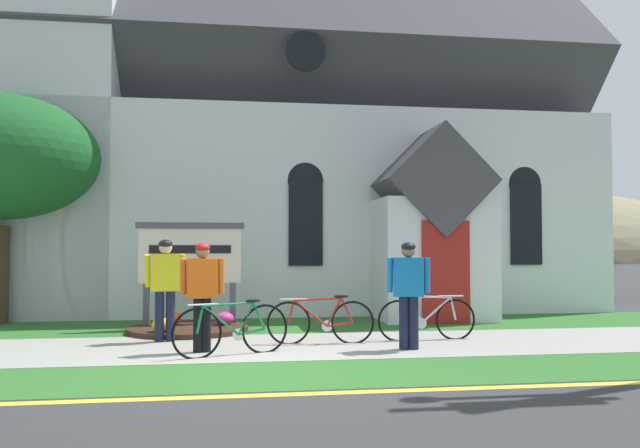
{
  "coord_description": "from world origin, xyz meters",
  "views": [
    {
      "loc": [
        -0.34,
        -8.05,
        1.57
      ],
      "look_at": [
        1.49,
        4.58,
        2.03
      ],
      "focal_mm": 35.52,
      "sensor_mm": 36.0,
      "label": 1
    }
  ],
  "objects_px": {
    "bicycle_black": "(232,329)",
    "bicycle_yellow": "(427,318)",
    "cyclist_in_white_jersey": "(409,287)",
    "bicycle_blue": "(321,321)",
    "cyclist_in_yellow_jersey": "(202,289)",
    "cyclist_in_green_jersey": "(165,282)",
    "roadside_conifer": "(549,107)",
    "church_sign": "(190,257)",
    "yard_deciduous_tree": "(1,158)"
  },
  "relations": [
    {
      "from": "bicycle_black",
      "to": "bicycle_yellow",
      "type": "bearing_deg",
      "value": 18.11
    },
    {
      "from": "cyclist_in_yellow_jersey",
      "to": "church_sign",
      "type": "bearing_deg",
      "value": 96.87
    },
    {
      "from": "bicycle_yellow",
      "to": "cyclist_in_green_jersey",
      "type": "bearing_deg",
      "value": 174.32
    },
    {
      "from": "church_sign",
      "to": "bicycle_blue",
      "type": "xyz_separation_m",
      "value": [
        2.22,
        -2.26,
        -1.0
      ]
    },
    {
      "from": "bicycle_blue",
      "to": "roadside_conifer",
      "type": "height_order",
      "value": "roadside_conifer"
    },
    {
      "from": "bicycle_blue",
      "to": "roadside_conifer",
      "type": "xyz_separation_m",
      "value": [
        8.19,
        7.76,
        5.45
      ]
    },
    {
      "from": "cyclist_in_yellow_jersey",
      "to": "cyclist_in_green_jersey",
      "type": "height_order",
      "value": "cyclist_in_green_jersey"
    },
    {
      "from": "cyclist_in_green_jersey",
      "to": "yard_deciduous_tree",
      "type": "bearing_deg",
      "value": 140.47
    },
    {
      "from": "church_sign",
      "to": "yard_deciduous_tree",
      "type": "relative_size",
      "value": 0.44
    },
    {
      "from": "cyclist_in_white_jersey",
      "to": "bicycle_blue",
      "type": "bearing_deg",
      "value": 147.49
    },
    {
      "from": "bicycle_black",
      "to": "cyclist_in_green_jersey",
      "type": "relative_size",
      "value": 0.99
    },
    {
      "from": "bicycle_blue",
      "to": "cyclist_in_white_jersey",
      "type": "xyz_separation_m",
      "value": [
        1.23,
        -0.79,
        0.59
      ]
    },
    {
      "from": "cyclist_in_green_jersey",
      "to": "bicycle_black",
      "type": "bearing_deg",
      "value": -53.77
    },
    {
      "from": "cyclist_in_white_jersey",
      "to": "bicycle_black",
      "type": "bearing_deg",
      "value": -177.18
    },
    {
      "from": "church_sign",
      "to": "yard_deciduous_tree",
      "type": "xyz_separation_m",
      "value": [
        -3.9,
        1.27,
        2.03
      ]
    },
    {
      "from": "church_sign",
      "to": "bicycle_yellow",
      "type": "distance_m",
      "value": 4.66
    },
    {
      "from": "bicycle_blue",
      "to": "cyclist_in_green_jersey",
      "type": "relative_size",
      "value": 1.03
    },
    {
      "from": "bicycle_black",
      "to": "cyclist_in_white_jersey",
      "type": "xyz_separation_m",
      "value": [
        2.67,
        0.13,
        0.58
      ]
    },
    {
      "from": "cyclist_in_yellow_jersey",
      "to": "yard_deciduous_tree",
      "type": "height_order",
      "value": "yard_deciduous_tree"
    },
    {
      "from": "bicycle_black",
      "to": "cyclist_in_yellow_jersey",
      "type": "xyz_separation_m",
      "value": [
        -0.44,
        0.33,
        0.57
      ]
    },
    {
      "from": "bicycle_blue",
      "to": "bicycle_black",
      "type": "distance_m",
      "value": 1.7
    },
    {
      "from": "cyclist_in_white_jersey",
      "to": "yard_deciduous_tree",
      "type": "bearing_deg",
      "value": 149.54
    },
    {
      "from": "bicycle_yellow",
      "to": "cyclist_in_white_jersey",
      "type": "relative_size",
      "value": 1.04
    },
    {
      "from": "church_sign",
      "to": "cyclist_in_white_jersey",
      "type": "relative_size",
      "value": 1.25
    },
    {
      "from": "bicycle_blue",
      "to": "yard_deciduous_tree",
      "type": "bearing_deg",
      "value": 149.96
    },
    {
      "from": "bicycle_yellow",
      "to": "bicycle_black",
      "type": "height_order",
      "value": "bicycle_black"
    },
    {
      "from": "roadside_conifer",
      "to": "yard_deciduous_tree",
      "type": "distance_m",
      "value": 15.11
    },
    {
      "from": "bicycle_yellow",
      "to": "cyclist_in_green_jersey",
      "type": "height_order",
      "value": "cyclist_in_green_jersey"
    },
    {
      "from": "cyclist_in_yellow_jersey",
      "to": "cyclist_in_green_jersey",
      "type": "distance_m",
      "value": 1.33
    },
    {
      "from": "bicycle_blue",
      "to": "cyclist_in_green_jersey",
      "type": "bearing_deg",
      "value": 167.16
    },
    {
      "from": "cyclist_in_yellow_jersey",
      "to": "roadside_conifer",
      "type": "bearing_deg",
      "value": 39.67
    },
    {
      "from": "cyclist_in_yellow_jersey",
      "to": "roadside_conifer",
      "type": "relative_size",
      "value": 0.18
    },
    {
      "from": "bicycle_blue",
      "to": "yard_deciduous_tree",
      "type": "height_order",
      "value": "yard_deciduous_tree"
    },
    {
      "from": "bicycle_yellow",
      "to": "roadside_conifer",
      "type": "distance_m",
      "value": 11.33
    },
    {
      "from": "church_sign",
      "to": "roadside_conifer",
      "type": "height_order",
      "value": "roadside_conifer"
    },
    {
      "from": "bicycle_yellow",
      "to": "yard_deciduous_tree",
      "type": "bearing_deg",
      "value": 156.84
    },
    {
      "from": "bicycle_black",
      "to": "cyclist_in_yellow_jersey",
      "type": "relative_size",
      "value": 1.03
    },
    {
      "from": "bicycle_black",
      "to": "yard_deciduous_tree",
      "type": "xyz_separation_m",
      "value": [
        -4.68,
        4.45,
        3.01
      ]
    },
    {
      "from": "church_sign",
      "to": "bicycle_yellow",
      "type": "bearing_deg",
      "value": -27.72
    },
    {
      "from": "cyclist_in_yellow_jersey",
      "to": "yard_deciduous_tree",
      "type": "distance_m",
      "value": 6.4
    },
    {
      "from": "bicycle_blue",
      "to": "bicycle_black",
      "type": "xyz_separation_m",
      "value": [
        -1.44,
        -0.92,
        0.01
      ]
    },
    {
      "from": "cyclist_in_yellow_jersey",
      "to": "roadside_conifer",
      "type": "xyz_separation_m",
      "value": [
        10.06,
        8.35,
        4.87
      ]
    },
    {
      "from": "roadside_conifer",
      "to": "yard_deciduous_tree",
      "type": "relative_size",
      "value": 1.94
    },
    {
      "from": "cyclist_in_green_jersey",
      "to": "yard_deciduous_tree",
      "type": "xyz_separation_m",
      "value": [
        -3.59,
        2.96,
        2.4
      ]
    },
    {
      "from": "bicycle_black",
      "to": "cyclist_in_white_jersey",
      "type": "distance_m",
      "value": 2.73
    },
    {
      "from": "bicycle_blue",
      "to": "roadside_conifer",
      "type": "distance_m",
      "value": 12.53
    },
    {
      "from": "church_sign",
      "to": "roadside_conifer",
      "type": "bearing_deg",
      "value": 27.85
    },
    {
      "from": "cyclist_in_white_jersey",
      "to": "cyclist_in_yellow_jersey",
      "type": "bearing_deg",
      "value": 176.3
    },
    {
      "from": "church_sign",
      "to": "roadside_conifer",
      "type": "distance_m",
      "value": 12.58
    },
    {
      "from": "cyclist_in_green_jersey",
      "to": "roadside_conifer",
      "type": "bearing_deg",
      "value": 33.85
    }
  ]
}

